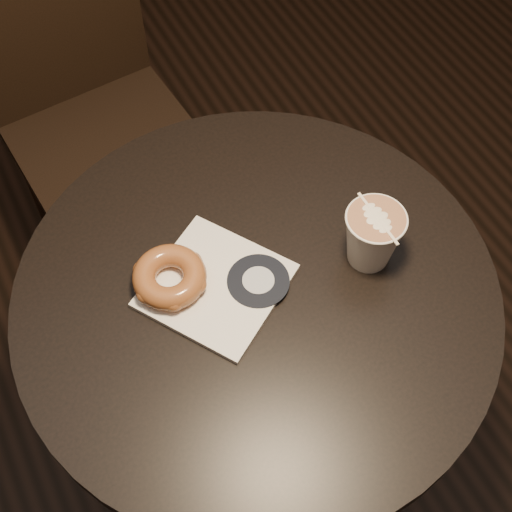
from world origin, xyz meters
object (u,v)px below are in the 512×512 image
doughnut (169,277)px  latte_cup (372,238)px  pastry_bag (216,286)px  cafe_table (256,350)px  chair (81,85)px

doughnut → latte_cup: (0.28, -0.09, 0.02)m
doughnut → pastry_bag: bearing=-29.5°
cafe_table → chair: chair is taller
doughnut → chair: bearing=84.6°
cafe_table → doughnut: (-0.11, 0.06, 0.22)m
chair → doughnut: size_ratio=9.19×
chair → latte_cup: 0.84m
chair → pastry_bag: size_ratio=5.44×
cafe_table → pastry_bag: size_ratio=4.22×
cafe_table → latte_cup: latte_cup is taller
chair → pastry_bag: bearing=-95.0°
chair → latte_cup: size_ratio=10.04×
cafe_table → latte_cup: (0.17, -0.03, 0.25)m
chair → doughnut: 0.72m
doughnut → cafe_table: bearing=-30.1°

